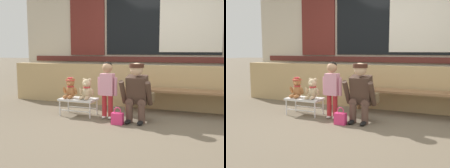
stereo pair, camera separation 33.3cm
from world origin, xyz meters
TOP-DOWN VIEW (x-y plane):
  - ground_plane at (0.00, 0.00)m, footprint 60.00×60.00m
  - brick_low_wall at (0.00, 1.43)m, footprint 6.55×0.25m
  - shop_facade at (0.00, 1.94)m, footprint 6.68×0.26m
  - wooden_bench_long at (0.52, 1.06)m, footprint 2.10×0.40m
  - small_display_bench at (-1.17, 0.36)m, footprint 0.64×0.36m
  - teddy_bear_with_hat at (-1.33, 0.36)m, footprint 0.28×0.27m
  - teddy_bear_plain at (-1.01, 0.36)m, footprint 0.28×0.26m
  - child_standing at (-0.60, 0.31)m, footprint 0.35×0.18m
  - adult_crouching at (-0.08, 0.29)m, footprint 0.50×0.49m
  - handbag_on_ground at (-0.33, 0.04)m, footprint 0.18×0.11m

SIDE VIEW (x-z plane):
  - ground_plane at x=0.00m, z-range 0.00..0.00m
  - handbag_on_ground at x=-0.33m, z-range -0.04..0.23m
  - small_display_bench at x=-1.17m, z-range 0.12..0.42m
  - wooden_bench_long at x=0.52m, z-range 0.15..0.59m
  - brick_low_wall at x=0.00m, z-range 0.00..0.85m
  - teddy_bear_plain at x=-1.01m, z-range 0.28..0.65m
  - teddy_bear_with_hat at x=-1.33m, z-range 0.29..0.65m
  - adult_crouching at x=-0.08m, z-range 0.01..0.96m
  - child_standing at x=-0.60m, z-range 0.11..1.07m
  - shop_facade at x=0.00m, z-range 0.00..3.65m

